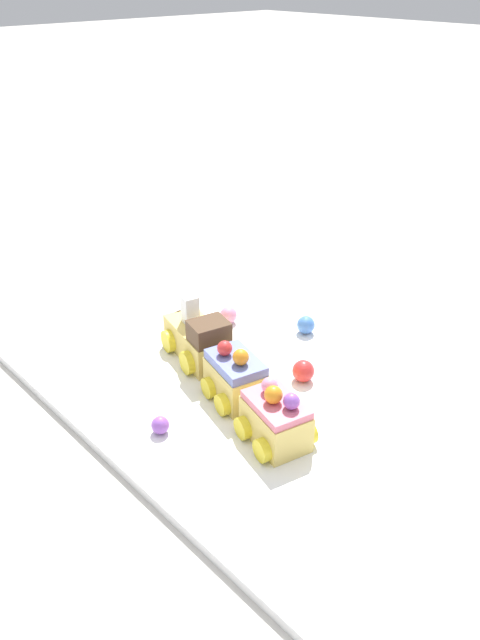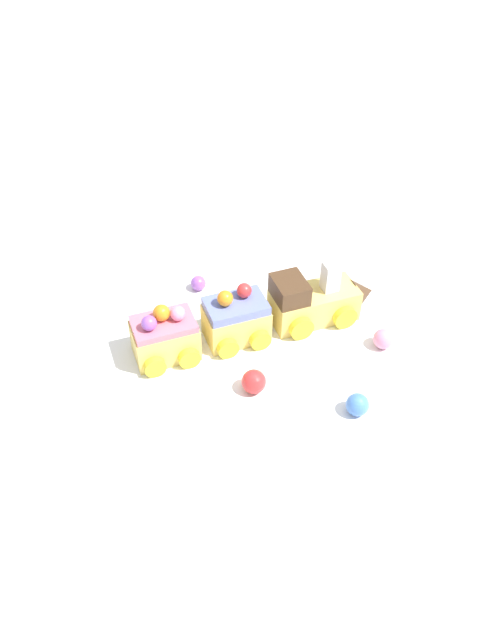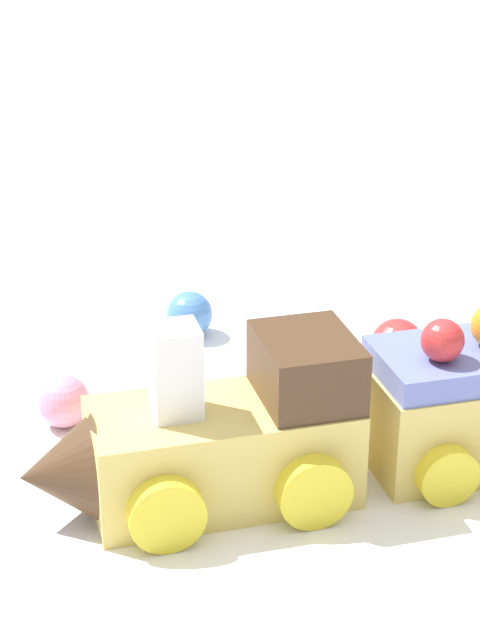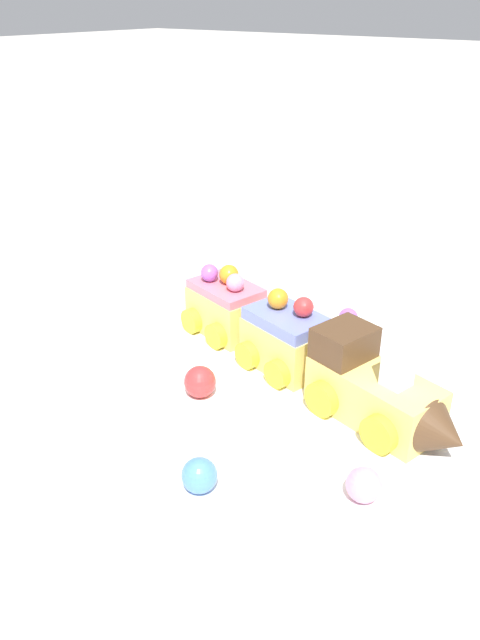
% 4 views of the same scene
% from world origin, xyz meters
% --- Properties ---
extents(ground_plane, '(10.00, 10.00, 0.00)m').
position_xyz_m(ground_plane, '(0.00, 0.00, 0.00)').
color(ground_plane, beige).
extents(display_board, '(0.80, 0.41, 0.01)m').
position_xyz_m(display_board, '(0.00, 0.00, 0.01)').
color(display_board, white).
rests_on(display_board, ground_plane).
extents(cake_train_locomotive, '(0.14, 0.08, 0.08)m').
position_xyz_m(cake_train_locomotive, '(0.08, 0.01, 0.04)').
color(cake_train_locomotive, '#EACC66').
rests_on(cake_train_locomotive, display_board).
extents(cake_car_blueberry, '(0.08, 0.08, 0.07)m').
position_xyz_m(cake_car_blueberry, '(-0.02, 0.04, 0.04)').
color(cake_car_blueberry, '#EACC66').
rests_on(cake_car_blueberry, display_board).
extents(cake_car_strawberry, '(0.08, 0.08, 0.07)m').
position_xyz_m(cake_car_strawberry, '(-0.11, 0.06, 0.04)').
color(cake_car_strawberry, '#EACC66').
rests_on(cake_car_strawberry, display_board).
extents(gumball_blue, '(0.03, 0.03, 0.03)m').
position_xyz_m(gumball_blue, '(0.02, -0.13, 0.02)').
color(gumball_blue, '#4C84E0').
rests_on(gumball_blue, display_board).
extents(gumball_pink, '(0.02, 0.02, 0.02)m').
position_xyz_m(gumball_pink, '(0.11, -0.07, 0.02)').
color(gumball_pink, pink).
rests_on(gumball_pink, display_board).
extents(gumball_red, '(0.03, 0.03, 0.03)m').
position_xyz_m(gumball_red, '(-0.05, -0.04, 0.03)').
color(gumball_red, red).
rests_on(gumball_red, display_board).
extents(gumball_purple, '(0.02, 0.02, 0.02)m').
position_xyz_m(gumball_purple, '(-0.01, 0.14, 0.02)').
color(gumball_purple, '#9956C6').
rests_on(gumball_purple, display_board).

